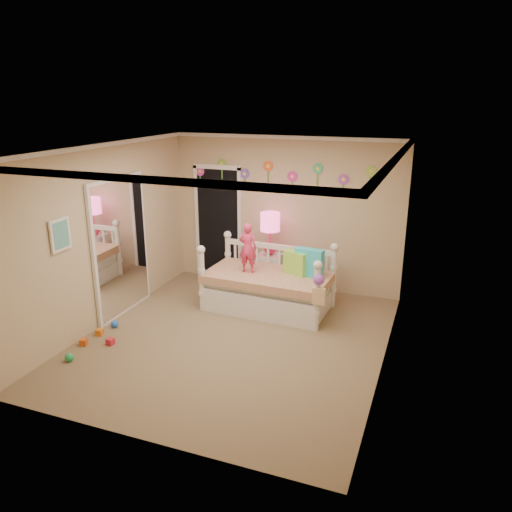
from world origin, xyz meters
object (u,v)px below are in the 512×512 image
at_px(daybed, 268,277).
at_px(nightstand, 270,273).
at_px(child, 248,248).
at_px(table_lamp, 270,227).

bearing_deg(daybed, nightstand, 109.55).
relative_size(daybed, nightstand, 2.98).
distance_m(daybed, child, 0.55).
height_order(daybed, nightstand, daybed).
bearing_deg(child, nightstand, -100.54).
bearing_deg(table_lamp, child, -96.83).
relative_size(child, table_lamp, 1.09).
xyz_separation_m(child, nightstand, (0.09, 0.77, -0.65)).
bearing_deg(table_lamp, daybed, -72.73).
height_order(child, table_lamp, table_lamp).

